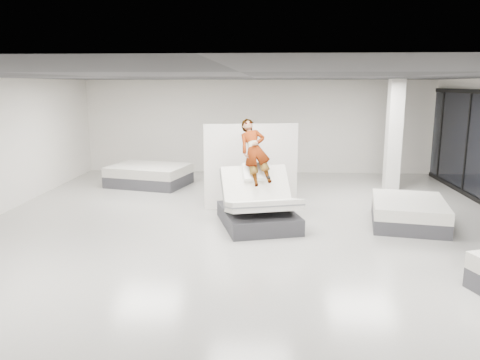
{
  "coord_description": "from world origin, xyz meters",
  "views": [
    {
      "loc": [
        0.34,
        -9.27,
        3.06
      ],
      "look_at": [
        -0.25,
        0.71,
        1.0
      ],
      "focal_mm": 35.0,
      "sensor_mm": 36.0,
      "label": 1
    }
  ],
  "objects_px": {
    "remote": "(268,177)",
    "divider_panel": "(251,167)",
    "hero_bed": "(258,208)",
    "flat_bed_right_far": "(408,212)",
    "flat_bed_left_far": "(149,175)",
    "column": "(394,135)",
    "person": "(255,166)"
  },
  "relations": [
    {
      "from": "remote",
      "to": "divider_panel",
      "type": "bearing_deg",
      "value": 91.24
    },
    {
      "from": "hero_bed",
      "to": "flat_bed_right_far",
      "type": "height_order",
      "value": "hero_bed"
    },
    {
      "from": "flat_bed_left_far",
      "to": "column",
      "type": "xyz_separation_m",
      "value": [
        7.27,
        -0.11,
        1.29
      ]
    },
    {
      "from": "flat_bed_right_far",
      "to": "column",
      "type": "relative_size",
      "value": 0.71
    },
    {
      "from": "person",
      "to": "divider_panel",
      "type": "distance_m",
      "value": 1.2
    },
    {
      "from": "flat_bed_left_far",
      "to": "hero_bed",
      "type": "bearing_deg",
      "value": -49.44
    },
    {
      "from": "divider_panel",
      "to": "flat_bed_right_far",
      "type": "bearing_deg",
      "value": -28.88
    },
    {
      "from": "flat_bed_right_far",
      "to": "column",
      "type": "xyz_separation_m",
      "value": [
        0.52,
        3.59,
        1.32
      ]
    },
    {
      "from": "hero_bed",
      "to": "person",
      "type": "bearing_deg",
      "value": 105.28
    },
    {
      "from": "remote",
      "to": "flat_bed_left_far",
      "type": "relative_size",
      "value": 0.05
    },
    {
      "from": "flat_bed_right_far",
      "to": "divider_panel",
      "type": "bearing_deg",
      "value": 161.24
    },
    {
      "from": "remote",
      "to": "flat_bed_right_far",
      "type": "relative_size",
      "value": 0.06
    },
    {
      "from": "flat_bed_right_far",
      "to": "remote",
      "type": "bearing_deg",
      "value": -175.36
    },
    {
      "from": "remote",
      "to": "flat_bed_left_far",
      "type": "distance_m",
      "value": 5.43
    },
    {
      "from": "person",
      "to": "column",
      "type": "height_order",
      "value": "column"
    },
    {
      "from": "person",
      "to": "remote",
      "type": "xyz_separation_m",
      "value": [
        0.3,
        -0.28,
        -0.17
      ]
    },
    {
      "from": "divider_panel",
      "to": "column",
      "type": "distance_m",
      "value": 4.74
    },
    {
      "from": "column",
      "to": "person",
      "type": "bearing_deg",
      "value": -137.81
    },
    {
      "from": "column",
      "to": "flat_bed_left_far",
      "type": "bearing_deg",
      "value": 179.13
    },
    {
      "from": "column",
      "to": "flat_bed_right_far",
      "type": "bearing_deg",
      "value": -98.29
    },
    {
      "from": "divider_panel",
      "to": "column",
      "type": "relative_size",
      "value": 0.73
    },
    {
      "from": "person",
      "to": "column",
      "type": "relative_size",
      "value": 0.49
    },
    {
      "from": "hero_bed",
      "to": "column",
      "type": "relative_size",
      "value": 0.72
    },
    {
      "from": "hero_bed",
      "to": "divider_panel",
      "type": "xyz_separation_m",
      "value": [
        -0.22,
        1.5,
        0.66
      ]
    },
    {
      "from": "column",
      "to": "hero_bed",
      "type": "bearing_deg",
      "value": -134.59
    },
    {
      "from": "divider_panel",
      "to": "flat_bed_right_far",
      "type": "xyz_separation_m",
      "value": [
        3.53,
        -1.2,
        -0.78
      ]
    },
    {
      "from": "hero_bed",
      "to": "person",
      "type": "distance_m",
      "value": 0.93
    },
    {
      "from": "flat_bed_right_far",
      "to": "flat_bed_left_far",
      "type": "height_order",
      "value": "flat_bed_left_far"
    },
    {
      "from": "divider_panel",
      "to": "flat_bed_right_far",
      "type": "relative_size",
      "value": 1.02
    },
    {
      "from": "flat_bed_right_far",
      "to": "flat_bed_left_far",
      "type": "distance_m",
      "value": 7.69
    },
    {
      "from": "person",
      "to": "divider_panel",
      "type": "relative_size",
      "value": 0.68
    },
    {
      "from": "remote",
      "to": "flat_bed_right_far",
      "type": "distance_m",
      "value": 3.22
    }
  ]
}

